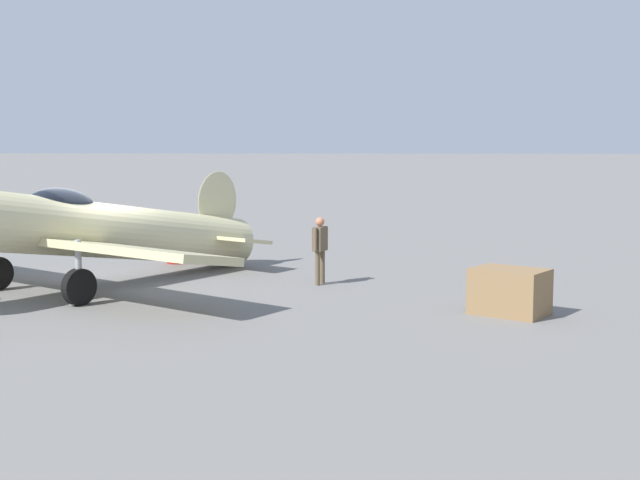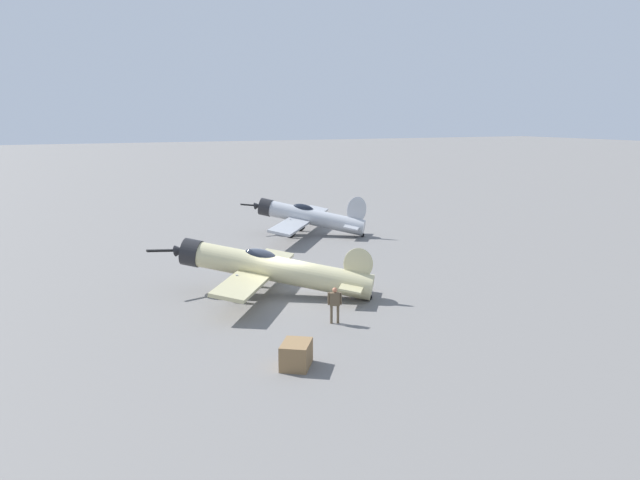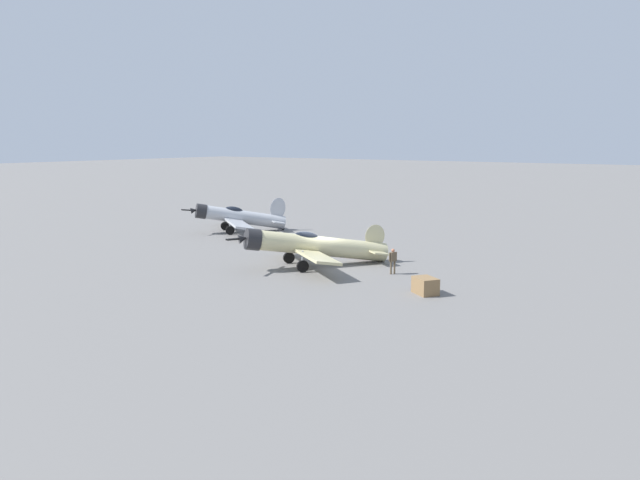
% 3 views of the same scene
% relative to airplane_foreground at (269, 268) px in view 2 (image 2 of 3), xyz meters
% --- Properties ---
extents(ground_plane, '(400.00, 400.00, 0.00)m').
position_rel_airplane_foreground_xyz_m(ground_plane, '(0.30, 0.41, -1.43)').
color(ground_plane, slate).
extents(airplane_foreground, '(9.28, 10.74, 2.87)m').
position_rel_airplane_foreground_xyz_m(airplane_foreground, '(0.00, 0.00, 0.00)').
color(airplane_foreground, beige).
rests_on(airplane_foreground, ground_plane).
extents(airplane_mid_apron, '(11.23, 9.39, 3.23)m').
position_rel_airplane_foreground_xyz_m(airplane_mid_apron, '(-14.99, 8.94, 0.01)').
color(airplane_mid_apron, '#B7BABF').
rests_on(airplane_mid_apron, ground_plane).
extents(ground_crew_mechanic, '(0.38, 0.60, 1.66)m').
position_rel_airplane_foreground_xyz_m(ground_crew_mechanic, '(5.62, 0.96, -0.43)').
color(ground_crew_mechanic, brown).
rests_on(ground_crew_mechanic, ground_plane).
extents(equipment_crate, '(1.77, 1.66, 0.94)m').
position_rel_airplane_foreground_xyz_m(equipment_crate, '(9.60, -2.64, -0.96)').
color(equipment_crate, olive).
rests_on(equipment_crate, ground_plane).
extents(fuel_drum, '(0.64, 0.64, 0.94)m').
position_rel_airplane_foreground_xyz_m(fuel_drum, '(1.39, 4.55, -0.96)').
color(fuel_drum, maroon).
rests_on(fuel_drum, ground_plane).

